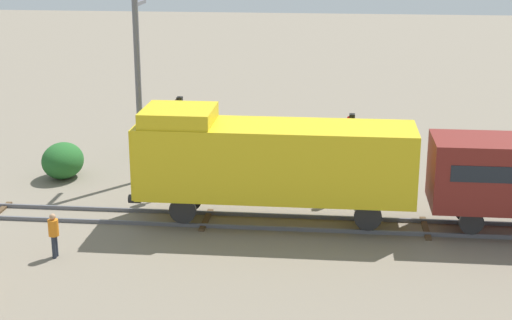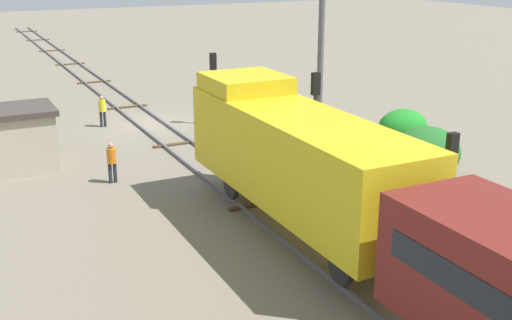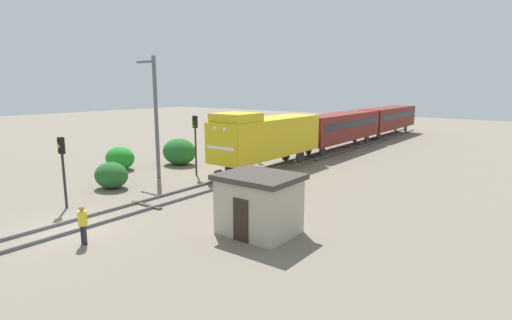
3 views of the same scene
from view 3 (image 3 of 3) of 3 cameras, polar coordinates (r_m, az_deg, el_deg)
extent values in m
plane|color=#756B5B|center=(21.04, -25.11, -8.82)|extent=(160.71, 160.71, 0.00)
cube|color=#595960|center=(21.63, -26.04, -8.16)|extent=(0.10, 107.14, 0.16)
cube|color=#595960|center=(20.41, -24.16, -9.10)|extent=(0.10, 107.14, 0.16)
cube|color=#4C3823|center=(23.29, -15.37, -6.24)|extent=(2.40, 0.24, 0.09)
cube|color=#4C3823|center=(29.38, -1.50, -2.39)|extent=(2.40, 0.24, 0.09)
cube|color=#4C3823|center=(36.64, 7.21, 0.12)|extent=(2.40, 0.24, 0.09)
cube|color=#4C3823|center=(44.52, 12.94, 1.78)|extent=(2.40, 0.24, 0.09)
cube|color=#4C3823|center=(52.73, 16.93, 2.92)|extent=(2.40, 0.24, 0.09)
cube|color=#4C3823|center=(61.15, 19.84, 3.74)|extent=(2.40, 0.24, 0.09)
cube|color=gold|center=(31.18, 1.77, 3.34)|extent=(2.90, 11.00, 2.90)
cube|color=gold|center=(27.92, -2.86, 6.10)|extent=(2.75, 2.80, 0.60)
cube|color=gold|center=(26.88, -5.08, 2.14)|extent=(2.84, 0.10, 2.84)
cube|color=white|center=(26.88, -5.13, 1.71)|extent=(2.46, 0.06, 0.20)
sphere|color=white|center=(27.01, -5.90, 4.52)|extent=(0.28, 0.28, 0.28)
sphere|color=white|center=(26.41, -4.46, 4.41)|extent=(0.28, 0.28, 0.28)
cylinder|color=#262628|center=(26.99, -5.44, -1.82)|extent=(0.36, 0.50, 0.36)
cylinder|color=#262628|center=(29.06, -3.63, -1.21)|extent=(0.18, 1.10, 1.10)
cylinder|color=#262628|center=(28.17, -1.40, -1.57)|extent=(0.18, 1.10, 1.10)
cylinder|color=#262628|center=(34.91, 4.29, 0.77)|extent=(0.18, 1.10, 1.10)
cylinder|color=#262628|center=(34.17, 6.32, 0.52)|extent=(0.18, 1.10, 1.10)
cube|color=maroon|center=(42.52, 12.04, 4.71)|extent=(2.80, 14.00, 2.70)
cube|color=black|center=(42.49, 12.06, 5.18)|extent=(2.84, 12.88, 0.64)
cylinder|color=#262628|center=(38.31, 7.53, 1.47)|extent=(0.16, 0.96, 0.96)
cylinder|color=#262628|center=(37.63, 9.43, 1.26)|extent=(0.16, 0.96, 0.96)
cylinder|color=#262628|center=(47.92, 13.92, 3.06)|extent=(0.16, 0.96, 0.96)
cylinder|color=#262628|center=(47.38, 15.52, 2.91)|extent=(0.16, 0.96, 0.96)
cube|color=maroon|center=(56.06, 18.41, 5.76)|extent=(2.80, 14.00, 2.70)
cube|color=black|center=(56.03, 18.44, 6.12)|extent=(2.84, 12.88, 0.64)
cylinder|color=#262628|center=(51.42, 15.59, 3.47)|extent=(0.16, 0.96, 0.96)
cylinder|color=#262628|center=(50.92, 17.10, 3.33)|extent=(0.16, 0.96, 0.96)
cylinder|color=#262628|center=(61.55, 19.31, 4.37)|extent=(0.16, 0.96, 0.96)
cylinder|color=#262628|center=(61.13, 20.59, 4.25)|extent=(0.16, 0.96, 0.96)
cylinder|color=#262628|center=(24.00, -25.77, -1.70)|extent=(0.14, 0.14, 3.93)
cube|color=black|center=(23.75, -26.06, 1.87)|extent=(0.32, 0.24, 0.90)
sphere|color=#390606|center=(23.66, -26.41, 2.47)|extent=(0.16, 0.16, 0.16)
sphere|color=yellow|center=(23.69, -26.36, 1.80)|extent=(0.16, 0.16, 0.16)
sphere|color=black|center=(23.73, -26.30, 1.13)|extent=(0.16, 0.16, 0.16)
cylinder|color=#262628|center=(30.00, -8.61, 2.02)|extent=(0.14, 0.14, 4.47)
cube|color=black|center=(29.79, -8.71, 5.41)|extent=(0.32, 0.24, 0.90)
sphere|color=#390606|center=(29.67, -8.92, 5.91)|extent=(0.16, 0.16, 0.16)
sphere|color=#3C3306|center=(29.69, -8.90, 5.37)|extent=(0.16, 0.16, 0.16)
sphere|color=green|center=(29.72, -8.88, 4.83)|extent=(0.16, 0.16, 0.16)
cylinder|color=#262628|center=(35.82, -0.14, 3.00)|extent=(0.14, 0.14, 3.84)
cube|color=black|center=(35.66, -0.14, 5.34)|extent=(0.32, 0.24, 0.90)
sphere|color=red|center=(35.53, -0.28, 5.76)|extent=(0.16, 0.16, 0.16)
sphere|color=#3C3306|center=(35.55, -0.28, 5.31)|extent=(0.16, 0.16, 0.16)
sphere|color=black|center=(35.58, -0.28, 4.86)|extent=(0.16, 0.16, 0.16)
cylinder|color=#262B38|center=(18.70, -23.55, -9.71)|extent=(0.15, 0.15, 0.85)
cylinder|color=#262B38|center=(18.53, -23.24, -9.86)|extent=(0.15, 0.15, 0.85)
cylinder|color=yellow|center=(18.39, -23.56, -7.63)|extent=(0.38, 0.38, 0.62)
sphere|color=tan|center=(18.26, -23.66, -6.36)|extent=(0.23, 0.23, 0.23)
cylinder|color=#262B38|center=(23.08, -1.12, -5.02)|extent=(0.15, 0.15, 0.85)
cylinder|color=#262B38|center=(22.96, -0.73, -5.10)|extent=(0.15, 0.15, 0.85)
cylinder|color=orange|center=(22.83, -0.93, -3.29)|extent=(0.38, 0.38, 0.62)
sphere|color=tan|center=(22.74, -0.93, -2.25)|extent=(0.23, 0.23, 0.23)
cylinder|color=#595960|center=(29.46, -14.06, 5.81)|extent=(0.28, 0.28, 8.69)
cube|color=#595960|center=(30.13, -15.51, 13.36)|extent=(1.80, 0.16, 0.16)
cube|color=#B2A893|center=(18.17, 0.44, -6.64)|extent=(3.20, 2.60, 2.50)
cube|color=#3F3833|center=(17.81, 0.45, -2.42)|extent=(3.50, 2.90, 0.24)
cube|color=#2D2319|center=(17.27, -2.19, -8.62)|extent=(0.80, 0.06, 1.90)
ellipsoid|color=#208326|center=(33.74, -18.85, 0.24)|extent=(2.53, 2.07, 1.84)
ellipsoid|color=#236126|center=(34.54, -10.90, 1.18)|extent=(3.07, 2.51, 2.23)
ellipsoid|color=#235D26|center=(27.71, -19.97, -2.08)|extent=(2.39, 1.95, 1.73)
camera|label=1|loc=(30.53, 62.59, 14.64)|focal=55.00mm
camera|label=2|loc=(43.09, 27.07, 12.52)|focal=45.00mm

